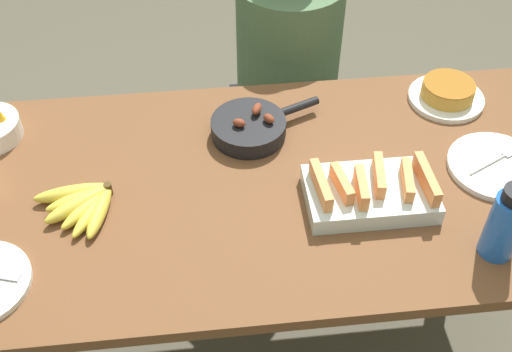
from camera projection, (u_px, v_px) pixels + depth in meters
ground_plane at (256, 337)px, 2.21m from camera, size 14.00×14.00×0.00m
dining_table at (256, 210)px, 1.74m from camera, size 1.72×0.84×0.76m
banana_bunch at (84, 204)px, 1.59m from camera, size 0.21×0.19×0.04m
melon_tray at (370, 192)px, 1.60m from camera, size 0.32×0.20×0.10m
skillet at (249, 127)px, 1.79m from camera, size 0.32×0.21×0.08m
frittata_plate_center at (447, 93)px, 1.89m from camera, size 0.22×0.22×0.06m
empty_plate_far_left at (496, 166)px, 1.70m from camera, size 0.26×0.26×0.02m
water_bottle at (505, 224)px, 1.45m from camera, size 0.08×0.08×0.21m
person_figure at (286, 99)px, 2.35m from camera, size 0.39×0.39×1.19m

